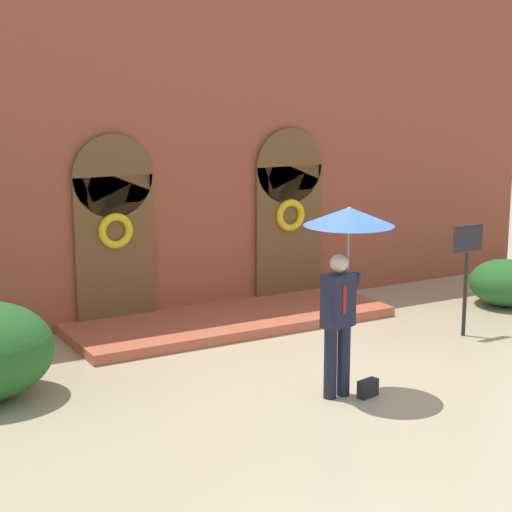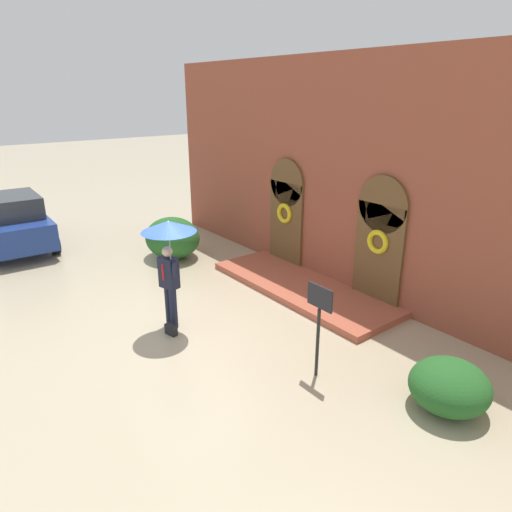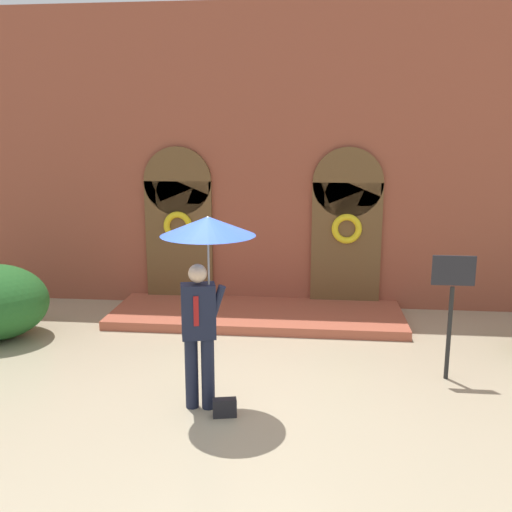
{
  "view_description": "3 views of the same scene",
  "coord_description": "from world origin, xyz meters",
  "px_view_note": "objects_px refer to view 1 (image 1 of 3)",
  "views": [
    {
      "loc": [
        -6.17,
        -8.62,
        3.84
      ],
      "look_at": [
        -0.48,
        1.4,
        1.47
      ],
      "focal_mm": 60.0,
      "sensor_mm": 36.0,
      "label": 1
    },
    {
      "loc": [
        7.65,
        -4.28,
        4.77
      ],
      "look_at": [
        -0.26,
        1.81,
        1.13
      ],
      "focal_mm": 32.0,
      "sensor_mm": 36.0,
      "label": 2
    },
    {
      "loc": [
        0.99,
        -6.73,
        3.28
      ],
      "look_at": [
        0.14,
        1.51,
        1.5
      ],
      "focal_mm": 40.0,
      "sensor_mm": 36.0,
      "label": 3
    }
  ],
  "objects_px": {
    "person_with_umbrella": "(346,244)",
    "handbag": "(368,388)",
    "sign_post": "(467,262)",
    "shrub_right": "(506,283)"
  },
  "relations": [
    {
      "from": "sign_post",
      "to": "shrub_right",
      "type": "relative_size",
      "value": 1.36
    },
    {
      "from": "person_with_umbrella",
      "to": "handbag",
      "type": "bearing_deg",
      "value": -40.53
    },
    {
      "from": "handbag",
      "to": "shrub_right",
      "type": "bearing_deg",
      "value": 14.52
    },
    {
      "from": "sign_post",
      "to": "handbag",
      "type": "bearing_deg",
      "value": -154.3
    },
    {
      "from": "person_with_umbrella",
      "to": "shrub_right",
      "type": "distance_m",
      "value": 5.65
    },
    {
      "from": "person_with_umbrella",
      "to": "handbag",
      "type": "distance_m",
      "value": 1.83
    },
    {
      "from": "handbag",
      "to": "shrub_right",
      "type": "xyz_separation_m",
      "value": [
        4.75,
        2.38,
        0.29
      ]
    },
    {
      "from": "handbag",
      "to": "sign_post",
      "type": "distance_m",
      "value": 3.33
    },
    {
      "from": "handbag",
      "to": "shrub_right",
      "type": "relative_size",
      "value": 0.22
    },
    {
      "from": "person_with_umbrella",
      "to": "sign_post",
      "type": "distance_m",
      "value": 3.38
    }
  ]
}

